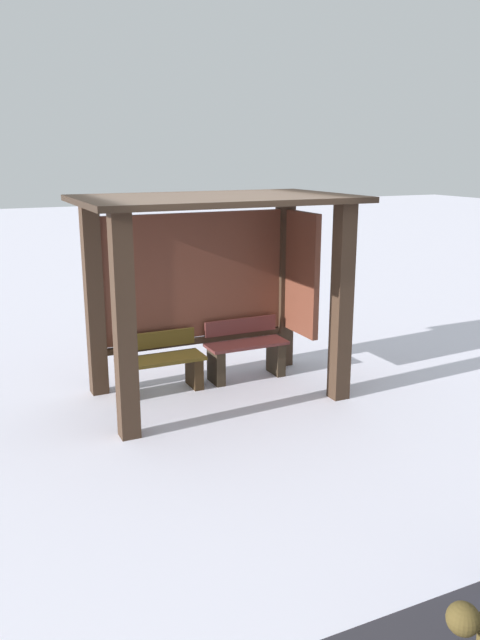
# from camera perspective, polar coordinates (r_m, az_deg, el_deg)

# --- Properties ---
(ground_plane) EXTENTS (60.00, 60.00, 0.00)m
(ground_plane) POSITION_cam_1_polar(r_m,az_deg,el_deg) (7.78, -2.04, -6.76)
(ground_plane) COLOR white
(bus_shelter) EXTENTS (3.10, 1.90, 2.40)m
(bus_shelter) POSITION_cam_1_polar(r_m,az_deg,el_deg) (7.57, -2.02, 5.41)
(bus_shelter) COLOR #37261A
(bus_shelter) RESTS_ON ground
(bench_left_inside) EXTENTS (1.07, 0.42, 0.72)m
(bench_left_inside) POSITION_cam_1_polar(r_m,az_deg,el_deg) (7.85, -7.19, -4.16)
(bench_left_inside) COLOR #4C3B14
(bench_left_inside) RESTS_ON ground
(bench_center_inside) EXTENTS (1.07, 0.40, 0.77)m
(bench_center_inside) POSITION_cam_1_polar(r_m,az_deg,el_deg) (8.25, 0.53, -2.93)
(bench_center_inside) COLOR #572624
(bench_center_inside) RESTS_ON ground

